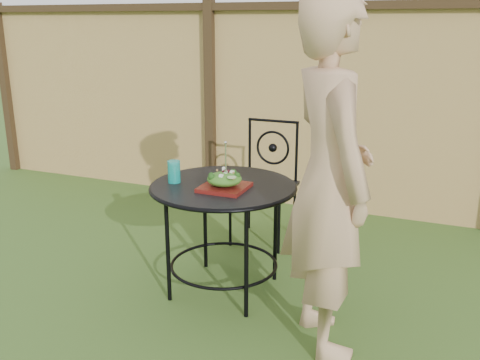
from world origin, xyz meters
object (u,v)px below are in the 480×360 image
Objects in this scene: patio_table at (223,205)px; salad_plate at (224,187)px; diner at (329,179)px; patio_chair at (266,178)px.

salad_plate reaches higher than patio_table.
salad_plate is (-0.69, 0.24, -0.19)m from diner.
patio_table is at bearing 32.56° from diner.
patio_chair is at bearing 93.05° from patio_table.
diner is 0.76m from salad_plate.
patio_table is 0.88m from diner.
patio_table is 0.18m from salad_plate.
patio_chair is 1.05m from salad_plate.
diner is 6.89× the size of salad_plate.
patio_chair is at bearing 95.45° from salad_plate.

